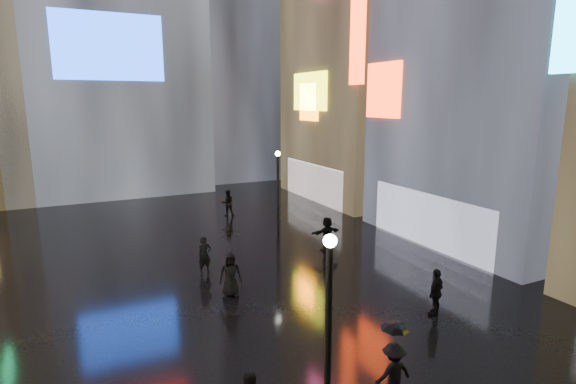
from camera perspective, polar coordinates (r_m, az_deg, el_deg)
ground at (r=23.46m, az=-8.71°, el=-8.48°), size 140.00×140.00×0.00m
building_right_far at (r=38.79m, az=10.19°, el=20.27°), size 10.28×12.00×28.00m
tower_flank_right at (r=50.38m, az=-8.43°, el=21.75°), size 12.00×12.00×34.00m
lamp_near at (r=10.48m, az=5.14°, el=-17.24°), size 0.30×0.30×5.20m
lamp_far at (r=25.64m, az=-1.28°, el=0.22°), size 0.30×0.30×5.20m
pedestrian_2 at (r=13.23m, az=13.21°, el=-21.46°), size 1.12×0.69×1.69m
pedestrian_3 at (r=18.15m, az=18.28°, el=-11.97°), size 1.17×0.84×1.84m
pedestrian_4 at (r=18.98m, az=-7.33°, el=-10.34°), size 1.02×0.78×1.88m
pedestrian_5 at (r=24.35m, az=4.98°, el=-5.32°), size 1.75×0.61×1.87m
pedestrian_6 at (r=21.51m, az=-10.53°, el=-7.90°), size 0.70×0.50×1.79m
pedestrian_7 at (r=31.81m, az=-7.67°, el=-1.39°), size 1.00×0.84×1.83m
umbrella_1 at (r=12.63m, az=13.46°, el=-17.00°), size 1.01×1.01×0.65m
umbrella_2 at (r=18.52m, az=-7.44°, el=-6.40°), size 1.09×1.07×0.86m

